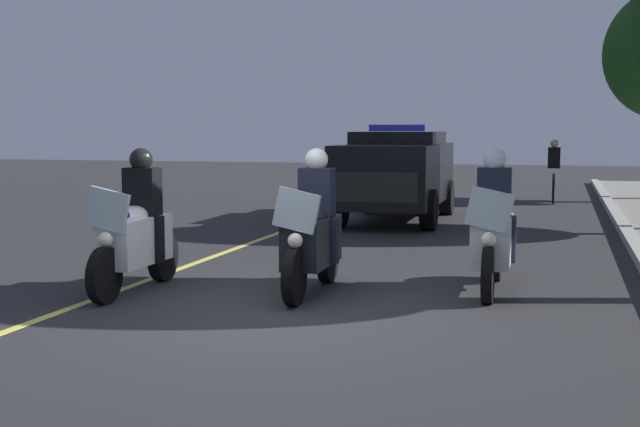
% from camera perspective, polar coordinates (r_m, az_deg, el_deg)
% --- Properties ---
extents(ground_plane, '(80.00, 80.00, 0.00)m').
position_cam_1_polar(ground_plane, '(8.95, -3.09, -6.80)').
color(ground_plane, '#28282B').
extents(lane_stripe_center, '(48.00, 0.12, 0.01)m').
position_cam_1_polar(lane_stripe_center, '(9.89, -15.44, -5.77)').
color(lane_stripe_center, '#E0D14C').
rests_on(lane_stripe_center, ground).
extents(police_motorcycle_lead_left, '(2.14, 0.57, 1.72)m').
position_cam_1_polar(police_motorcycle_lead_left, '(10.29, -12.38, -1.35)').
color(police_motorcycle_lead_left, black).
rests_on(police_motorcycle_lead_left, ground).
extents(police_motorcycle_lead_right, '(2.14, 0.57, 1.72)m').
position_cam_1_polar(police_motorcycle_lead_right, '(9.95, -0.51, -1.45)').
color(police_motorcycle_lead_right, black).
rests_on(police_motorcycle_lead_right, ground).
extents(police_motorcycle_trailing, '(2.14, 0.57, 1.72)m').
position_cam_1_polar(police_motorcycle_trailing, '(10.27, 11.61, -1.34)').
color(police_motorcycle_trailing, black).
rests_on(police_motorcycle_trailing, ground).
extents(police_suv, '(4.95, 2.16, 2.05)m').
position_cam_1_polar(police_suv, '(18.03, 5.22, 2.89)').
color(police_suv, black).
rests_on(police_suv, ground).
extents(cyclist_background, '(1.76, 0.32, 1.69)m').
position_cam_1_polar(cyclist_background, '(23.31, 15.55, 2.78)').
color(cyclist_background, black).
rests_on(cyclist_background, ground).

